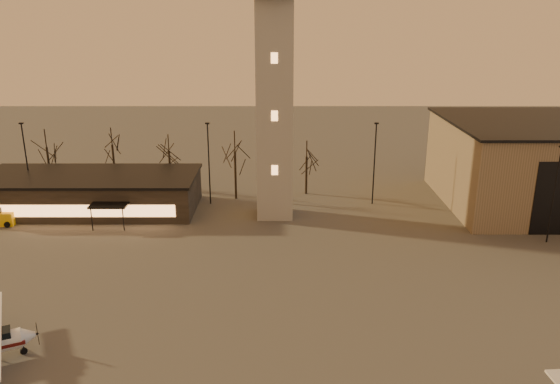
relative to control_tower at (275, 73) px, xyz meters
name	(u,v)px	position (x,y,z in m)	size (l,w,h in m)	color
ground	(271,377)	(0.00, -30.00, -16.33)	(220.00, 220.00, 0.00)	#413E3C
control_tower	(275,73)	(0.00, 0.00, 0.00)	(6.80, 6.80, 32.60)	#9F9C97
terminal	(90,192)	(-21.99, 1.98, -14.17)	(25.40, 12.20, 4.30)	black
light_poles	(279,168)	(0.50, 1.00, -10.92)	(58.50, 12.25, 10.14)	black
tree_row	(170,147)	(-13.70, 9.16, -10.39)	(37.20, 9.20, 8.80)	black
service_cart	(0,218)	(-30.56, -3.00, -15.54)	(3.30, 2.15, 2.06)	yellow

